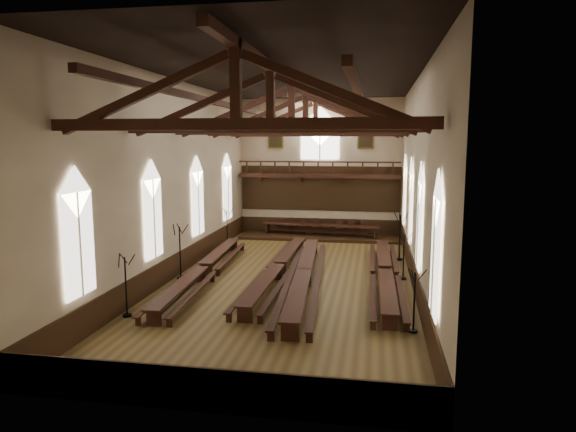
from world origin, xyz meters
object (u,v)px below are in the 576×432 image
(candelabrum_left_mid, at_px, (180,262))
(refectory_row_b, at_px, (279,267))
(candelabrum_right_far, at_px, (400,246))
(candelabrum_right_mid, at_px, (403,265))
(high_table, at_px, (320,226))
(refectory_row_d, at_px, (385,271))
(dais, at_px, (320,237))
(candelabrum_left_near, at_px, (126,298))
(candelabrum_right_near, at_px, (414,313))
(candelabrum_left_far, at_px, (227,235))
(refectory_row_c, at_px, (304,273))
(refectory_row_a, at_px, (203,268))

(candelabrum_left_mid, bearing_deg, refectory_row_b, 13.93)
(candelabrum_right_far, bearing_deg, candelabrum_right_mid, -90.00)
(high_table, bearing_deg, refectory_row_d, -68.04)
(dais, relative_size, candelabrum_right_far, 4.03)
(candelabrum_left_near, bearing_deg, candelabrum_right_far, 46.89)
(candelabrum_right_near, bearing_deg, candelabrum_left_far, 128.64)
(dais, height_order, candelabrum_right_mid, candelabrum_right_mid)
(refectory_row_c, relative_size, dais, 1.32)
(candelabrum_right_mid, bearing_deg, dais, 117.17)
(refectory_row_b, distance_m, candelabrum_right_near, 9.23)
(candelabrum_right_near, bearing_deg, candelabrum_left_near, -179.15)
(refectory_row_c, bearing_deg, candelabrum_left_mid, 179.45)
(refectory_row_d, bearing_deg, candelabrum_right_far, 79.45)
(high_table, height_order, candelabrum_right_far, candelabrum_right_far)
(candelabrum_left_near, bearing_deg, refectory_row_b, 55.13)
(refectory_row_d, xyz_separation_m, candelabrum_right_mid, (0.91, 0.57, 0.21))
(refectory_row_d, distance_m, candelabrum_left_mid, 10.27)
(refectory_row_c, distance_m, high_table, 12.26)
(candelabrum_right_near, distance_m, candelabrum_right_far, 11.69)
(dais, distance_m, candelabrum_right_mid, 11.67)
(refectory_row_b, xyz_separation_m, candelabrum_right_mid, (6.27, 0.61, 0.19))
(refectory_row_d, xyz_separation_m, candelabrum_left_far, (-10.19, 7.08, 0.25))
(refectory_row_d, bearing_deg, candelabrum_left_near, -145.61)
(candelabrum_right_near, relative_size, candelabrum_right_far, 0.84)
(candelabrum_left_mid, bearing_deg, candelabrum_right_near, -26.65)
(candelabrum_right_mid, height_order, candelabrum_right_far, candelabrum_right_far)
(candelabrum_left_mid, xyz_separation_m, candelabrum_right_mid, (11.10, 1.81, -0.12))
(refectory_row_d, bearing_deg, refectory_row_c, -161.57)
(candelabrum_left_far, bearing_deg, candelabrum_right_far, -11.17)
(dais, bearing_deg, refectory_row_a, -111.26)
(refectory_row_b, bearing_deg, candelabrum_left_far, 124.17)
(candelabrum_right_mid, bearing_deg, candelabrum_right_near, -90.00)
(high_table, relative_size, candelabrum_left_mid, 3.03)
(refectory_row_b, distance_m, candelabrum_right_mid, 6.30)
(dais, height_order, candelabrum_left_mid, candelabrum_left_mid)
(high_table, xyz_separation_m, candelabrum_left_far, (-5.78, -3.87, -0.10))
(candelabrum_left_far, bearing_deg, candelabrum_left_mid, -90.00)
(refectory_row_c, bearing_deg, refectory_row_a, 177.12)
(refectory_row_d, distance_m, candelabrum_left_far, 12.41)
(dais, bearing_deg, candelabrum_left_far, -146.20)
(high_table, distance_m, candelabrum_left_far, 6.95)
(refectory_row_d, relative_size, candelabrum_right_near, 5.98)
(candelabrum_left_far, bearing_deg, refectory_row_b, -55.83)
(candelabrum_left_near, relative_size, candelabrum_left_mid, 0.90)
(refectory_row_b, distance_m, high_table, 11.03)
(refectory_row_d, bearing_deg, high_table, 111.96)
(candelabrum_right_near, relative_size, candelabrum_right_mid, 0.98)
(refectory_row_b, relative_size, candelabrum_left_mid, 5.08)
(candelabrum_left_near, height_order, candelabrum_right_near, candelabrum_left_near)
(high_table, bearing_deg, refectory_row_b, -94.92)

